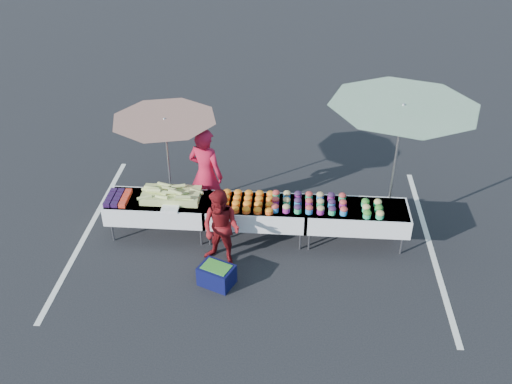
# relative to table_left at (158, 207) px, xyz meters

# --- Properties ---
(ground) EXTENTS (80.00, 80.00, 0.00)m
(ground) POSITION_rel_table_left_xyz_m (1.80, 0.00, -0.58)
(ground) COLOR black
(stripe_left) EXTENTS (0.10, 5.00, 0.00)m
(stripe_left) POSITION_rel_table_left_xyz_m (-1.40, 0.00, -0.58)
(stripe_left) COLOR silver
(stripe_left) RESTS_ON ground
(stripe_right) EXTENTS (0.10, 5.00, 0.00)m
(stripe_right) POSITION_rel_table_left_xyz_m (5.00, 0.00, -0.58)
(stripe_right) COLOR silver
(stripe_right) RESTS_ON ground
(table_left) EXTENTS (1.86, 0.81, 0.75)m
(table_left) POSITION_rel_table_left_xyz_m (0.00, 0.00, 0.00)
(table_left) COLOR white
(table_left) RESTS_ON ground
(table_center) EXTENTS (1.86, 0.81, 0.75)m
(table_center) POSITION_rel_table_left_xyz_m (1.80, 0.00, 0.00)
(table_center) COLOR white
(table_center) RESTS_ON ground
(table_right) EXTENTS (1.86, 0.81, 0.75)m
(table_right) POSITION_rel_table_left_xyz_m (3.60, 0.00, 0.00)
(table_right) COLOR white
(table_right) RESTS_ON ground
(berry_punnets) EXTENTS (0.40, 0.54, 0.08)m
(berry_punnets) POSITION_rel_table_left_xyz_m (-0.71, -0.06, 0.21)
(berry_punnets) COLOR black
(berry_punnets) RESTS_ON table_left
(corn_pile) EXTENTS (1.16, 0.57, 0.26)m
(corn_pile) POSITION_rel_table_left_xyz_m (0.24, 0.04, 0.26)
(corn_pile) COLOR #B8D16B
(corn_pile) RESTS_ON table_left
(plastic_bags) EXTENTS (0.30, 0.25, 0.05)m
(plastic_bags) POSITION_rel_table_left_xyz_m (0.30, -0.30, 0.19)
(plastic_bags) COLOR white
(plastic_bags) RESTS_ON table_left
(carrot_bowls) EXTENTS (0.95, 0.69, 0.11)m
(carrot_bowls) POSITION_rel_table_left_xyz_m (1.65, -0.01, 0.22)
(carrot_bowls) COLOR #D84D18
(carrot_bowls) RESTS_ON table_center
(potato_cups) EXTENTS (1.34, 0.58, 0.16)m
(potato_cups) POSITION_rel_table_left_xyz_m (2.75, 0.00, 0.25)
(potato_cups) COLOR #2979C2
(potato_cups) RESTS_ON table_right
(bean_baskets) EXTENTS (0.36, 0.50, 0.15)m
(bean_baskets) POSITION_rel_table_left_xyz_m (3.86, -0.10, 0.24)
(bean_baskets) COLOR #2BAC68
(bean_baskets) RESTS_ON table_right
(vendor) EXTENTS (0.82, 0.69, 1.90)m
(vendor) POSITION_rel_table_left_xyz_m (0.81, 0.61, 0.37)
(vendor) COLOR #AB1330
(vendor) RESTS_ON ground
(customer) EXTENTS (0.85, 0.76, 1.44)m
(customer) POSITION_rel_table_left_xyz_m (1.26, -0.75, 0.14)
(customer) COLOR maroon
(customer) RESTS_ON ground
(umbrella_left) EXTENTS (2.23, 2.23, 2.01)m
(umbrella_left) POSITION_rel_table_left_xyz_m (0.06, 0.80, 1.24)
(umbrella_left) COLOR black
(umbrella_left) RESTS_ON ground
(umbrella_right) EXTENTS (2.74, 2.74, 2.61)m
(umbrella_right) POSITION_rel_table_left_xyz_m (4.23, 0.40, 1.78)
(umbrella_right) COLOR black
(umbrella_right) RESTS_ON ground
(storage_bin) EXTENTS (0.67, 0.59, 0.36)m
(storage_bin) POSITION_rel_table_left_xyz_m (1.24, -1.33, -0.40)
(storage_bin) COLOR #0B0E38
(storage_bin) RESTS_ON ground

